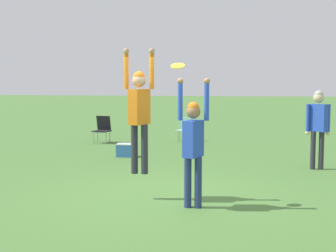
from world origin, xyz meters
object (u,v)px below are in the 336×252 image
at_px(camping_chair_2, 103,128).
at_px(camping_chair_1, 185,128).
at_px(frisbee, 178,66).
at_px(cooler_box, 126,150).
at_px(person_jumping, 139,107).
at_px(person_spectator_far, 318,121).
at_px(person_defending, 193,140).

bearing_deg(camping_chair_2, camping_chair_1, -152.45).
height_order(frisbee, cooler_box, frisbee).
height_order(person_jumping, camping_chair_2, person_jumping).
xyz_separation_m(camping_chair_2, person_spectator_far, (6.44, -3.99, 0.63)).
distance_m(person_defending, frisbee, 1.24).
bearing_deg(person_jumping, person_spectator_far, -23.17).
bearing_deg(frisbee, person_jumping, 159.05).
bearing_deg(frisbee, person_spectator_far, 52.14).
distance_m(camping_chair_2, person_spectator_far, 7.60).
xyz_separation_m(person_defending, frisbee, (-0.28, 0.15, 1.20)).
relative_size(camping_chair_1, cooler_box, 1.58).
relative_size(camping_chair_2, person_spectator_far, 0.49).
distance_m(person_jumping, cooler_box, 4.96).
xyz_separation_m(person_jumping, camping_chair_1, (-0.12, 8.14, -1.15)).
bearing_deg(camping_chair_2, frisbee, 127.29).
relative_size(person_jumping, person_defending, 1.03).
bearing_deg(camping_chair_2, person_jumping, 123.47).
height_order(person_jumping, frisbee, person_jumping).
xyz_separation_m(camping_chair_2, cooler_box, (1.51, -2.84, -0.33)).
distance_m(person_defending, camping_chair_1, 8.66).
bearing_deg(frisbee, person_defending, -28.62).
height_order(person_jumping, camping_chair_1, person_jumping).
height_order(camping_chair_1, camping_chair_2, camping_chair_2).
height_order(person_defending, person_spectator_far, person_defending).
bearing_deg(person_jumping, camping_chair_2, 44.45).
distance_m(frisbee, person_spectator_far, 4.80).
bearing_deg(person_defending, camping_chair_1, -149.43).
bearing_deg(person_jumping, frisbee, -87.76).
height_order(person_jumping, cooler_box, person_jumping).
relative_size(camping_chair_2, cooler_box, 1.76).
bearing_deg(person_jumping, camping_chair_1, 24.05).
height_order(person_defending, cooler_box, person_defending).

